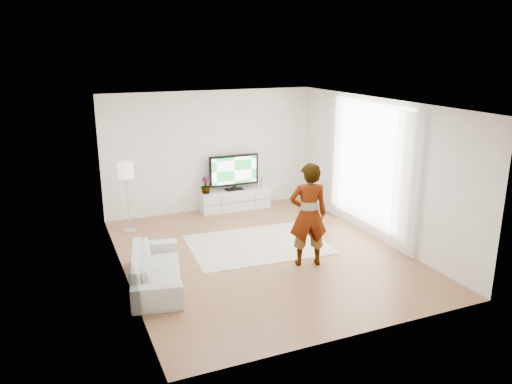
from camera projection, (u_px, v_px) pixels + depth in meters
name	position (u px, v px, depth m)	size (l,w,h in m)	color
floor	(262.00, 254.00, 9.34)	(6.00, 6.00, 0.00)	#A76F4B
ceiling	(263.00, 103.00, 8.56)	(6.00, 6.00, 0.00)	white
wall_left	(120.00, 198.00, 8.01)	(0.02, 6.00, 2.80)	white
wall_right	(378.00, 169.00, 9.89)	(0.02, 6.00, 2.80)	white
wall_back	(211.00, 151.00, 11.60)	(5.00, 0.02, 2.80)	white
wall_front	(358.00, 238.00, 6.30)	(5.00, 0.02, 2.80)	white
window	(368.00, 164.00, 10.13)	(0.01, 2.60, 2.50)	white
curtain_near	(406.00, 184.00, 8.98)	(0.04, 0.70, 2.60)	white
curtain_far	(331.00, 157.00, 11.28)	(0.04, 0.70, 2.60)	white
media_console	(235.00, 199.00, 11.90)	(1.67, 0.47, 0.47)	silver
television	(234.00, 171.00, 11.74)	(1.21, 0.24, 0.85)	black
game_console	(263.00, 183.00, 12.08)	(0.06, 0.16, 0.21)	white
potted_plant	(206.00, 185.00, 11.52)	(0.22, 0.22, 0.39)	#3F7238
rug	(258.00, 244.00, 9.78)	(2.63, 1.89, 0.01)	beige
player	(308.00, 215.00, 8.64)	(0.67, 0.44, 1.85)	#334772
sofa	(156.00, 268.00, 8.07)	(1.96, 0.77, 0.57)	silver
floor_lamp	(126.00, 173.00, 10.20)	(0.33, 0.33, 1.48)	silver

